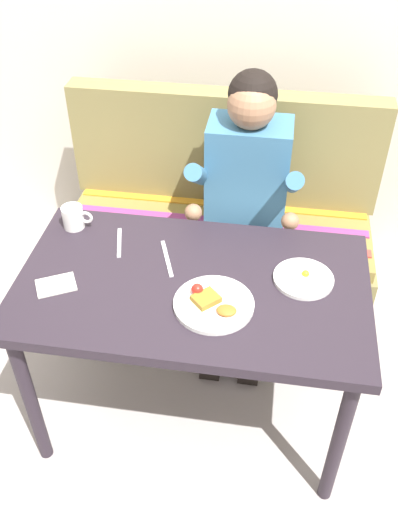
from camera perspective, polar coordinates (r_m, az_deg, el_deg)
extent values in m
plane|color=#A89F9C|center=(2.48, -0.55, -15.13)|extent=(8.00, 8.00, 0.00)
cube|color=#271F28|center=(1.94, -0.68, -3.03)|extent=(1.20, 0.70, 0.04)
cylinder|color=#271F28|center=(2.17, -16.60, -13.70)|extent=(0.05, 0.05, 0.69)
cylinder|color=#271F28|center=(2.04, 13.85, -17.67)|extent=(0.05, 0.05, 0.69)
cylinder|color=#271F28|center=(2.51, -11.77, -3.32)|extent=(0.05, 0.05, 0.69)
cylinder|color=#271F28|center=(2.41, 13.41, -6.02)|extent=(0.05, 0.05, 0.69)
cube|color=olive|center=(2.81, 1.79, -0.77)|extent=(1.44, 0.56, 0.40)
cube|color=olive|center=(2.67, 1.89, 2.98)|extent=(1.40, 0.52, 0.06)
cube|color=olive|center=(2.69, 2.64, 10.89)|extent=(1.44, 0.12, 0.54)
cube|color=#C63D33|center=(2.54, 1.50, 1.72)|extent=(1.38, 0.05, 0.01)
cube|color=#93387A|center=(2.65, 1.90, 3.56)|extent=(1.38, 0.05, 0.01)
cube|color=orange|center=(2.76, 2.28, 5.26)|extent=(1.38, 0.05, 0.01)
cube|color=teal|center=(2.42, 4.90, 8.09)|extent=(0.34, 0.22, 0.48)
sphere|color=#9E7051|center=(2.25, 5.32, 14.87)|extent=(0.19, 0.19, 0.19)
sphere|color=black|center=(2.27, 5.43, 15.87)|extent=(0.19, 0.19, 0.19)
cylinder|color=teal|center=(2.29, -0.11, 8.17)|extent=(0.07, 0.29, 0.23)
cylinder|color=teal|center=(2.27, 9.50, 7.28)|extent=(0.07, 0.29, 0.23)
sphere|color=#9E7051|center=(2.24, -0.58, 4.40)|extent=(0.07, 0.07, 0.07)
sphere|color=#9E7051|center=(2.22, 9.14, 3.47)|extent=(0.07, 0.07, 0.07)
cylinder|color=#232333|center=(2.43, 2.24, 1.36)|extent=(0.09, 0.34, 0.09)
cylinder|color=#232333|center=(2.48, 1.60, -5.78)|extent=(0.08, 0.08, 0.52)
cube|color=black|center=(2.61, 1.32, -10.32)|extent=(0.09, 0.20, 0.05)
cylinder|color=#232333|center=(2.42, 6.23, 0.97)|extent=(0.09, 0.34, 0.09)
cylinder|color=#232333|center=(2.47, 5.53, -6.19)|extent=(0.08, 0.08, 0.52)
cube|color=black|center=(2.61, 5.10, -10.72)|extent=(0.09, 0.20, 0.05)
cylinder|color=white|center=(1.84, 1.49, -4.86)|extent=(0.26, 0.26, 0.02)
cube|color=olive|center=(1.83, 0.71, -4.32)|extent=(0.10, 0.10, 0.02)
sphere|color=red|center=(1.85, -0.18, -3.38)|extent=(0.04, 0.04, 0.04)
ellipsoid|color=#CC6623|center=(1.79, 2.79, -5.48)|extent=(0.06, 0.05, 0.02)
cylinder|color=white|center=(1.96, 10.45, -2.25)|extent=(0.21, 0.21, 0.01)
ellipsoid|color=white|center=(1.95, 10.49, -1.99)|extent=(0.09, 0.08, 0.01)
sphere|color=yellow|center=(1.95, 10.67, -1.77)|extent=(0.03, 0.03, 0.03)
cylinder|color=white|center=(2.19, -12.55, 3.83)|extent=(0.08, 0.08, 0.09)
cylinder|color=brown|center=(2.17, -12.69, 4.64)|extent=(0.07, 0.07, 0.01)
torus|color=white|center=(2.18, -11.28, 3.82)|extent=(0.05, 0.01, 0.05)
cube|color=silver|center=(1.97, -14.19, -2.85)|extent=(0.16, 0.14, 0.01)
cube|color=silver|center=(2.11, -8.02, 1.34)|extent=(0.06, 0.17, 0.00)
cube|color=silver|center=(2.02, -3.24, -0.24)|extent=(0.08, 0.19, 0.00)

